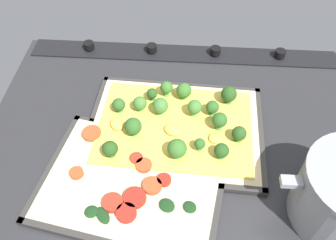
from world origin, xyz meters
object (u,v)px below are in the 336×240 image
at_px(baking_tray_front, 175,130).
at_px(broccoli_pizza, 176,124).
at_px(baking_tray_back, 133,183).
at_px(veggie_pizza_back, 132,182).

distance_m(baking_tray_front, broccoli_pizza, 0.02).
xyz_separation_m(baking_tray_back, veggie_pizza_back, (0.00, 0.00, 0.01)).
xyz_separation_m(broccoli_pizza, baking_tray_back, (0.08, 0.14, -0.02)).
relative_size(broccoli_pizza, baking_tray_back, 0.94).
bearing_deg(baking_tray_front, veggie_pizza_back, 61.33).
distance_m(baking_tray_front, veggie_pizza_back, 0.16).
relative_size(broccoli_pizza, veggie_pizza_back, 1.02).
bearing_deg(baking_tray_front, broccoli_pizza, -120.94).
distance_m(broccoli_pizza, veggie_pizza_back, 0.16).
relative_size(baking_tray_front, baking_tray_back, 1.01).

